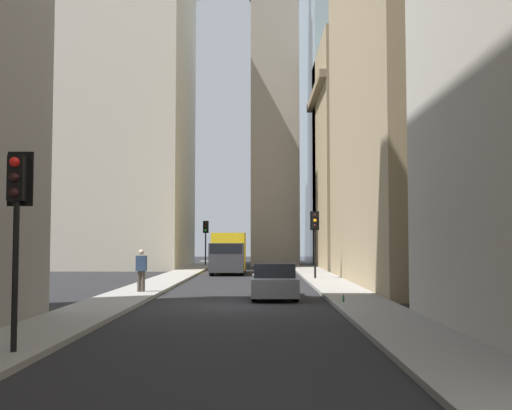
# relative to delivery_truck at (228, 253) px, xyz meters

# --- Properties ---
(ground_plane) EXTENTS (135.00, 135.00, 0.00)m
(ground_plane) POSITION_rel_delivery_truck_xyz_m (-20.82, -1.40, -1.46)
(ground_plane) COLOR black
(sidewalk_right) EXTENTS (90.00, 2.20, 0.14)m
(sidewalk_right) POSITION_rel_delivery_truck_xyz_m (-20.82, 3.10, -1.39)
(sidewalk_right) COLOR gray
(sidewalk_right) RESTS_ON ground_plane
(sidewalk_left) EXTENTS (90.00, 2.20, 0.14)m
(sidewalk_left) POSITION_rel_delivery_truck_xyz_m (-20.82, -5.90, -1.39)
(sidewalk_left) COLOR gray
(sidewalk_left) RESTS_ON ground_plane
(building_left_midfar) EXTENTS (19.32, 10.00, 29.00)m
(building_left_midfar) POSITION_rel_delivery_truck_xyz_m (-10.47, -12.00, 13.04)
(building_left_midfar) COLOR #9E8966
(building_left_midfar) RESTS_ON ground_plane
(building_left_far) EXTENTS (12.48, 10.50, 18.11)m
(building_left_far) POSITION_rel_delivery_truck_xyz_m (7.29, -11.99, 7.60)
(building_left_far) COLOR #9E8966
(building_left_far) RESTS_ON ground_plane
(building_right_far) EXTENTS (13.92, 10.50, 29.52)m
(building_right_far) POSITION_rel_delivery_truck_xyz_m (10.08, 9.19, 13.31)
(building_right_far) COLOR beige
(building_right_far) RESTS_ON ground_plane
(church_spire) EXTENTS (4.86, 4.86, 36.49)m
(church_spire) POSITION_rel_delivery_truck_xyz_m (14.39, -3.54, 17.55)
(church_spire) COLOR gray
(church_spire) RESTS_ON ground_plane
(delivery_truck) EXTENTS (6.46, 2.25, 2.84)m
(delivery_truck) POSITION_rel_delivery_truck_xyz_m (0.00, 0.00, 0.00)
(delivery_truck) COLOR yellow
(delivery_truck) RESTS_ON ground_plane
(hatchback_grey) EXTENTS (4.30, 1.78, 1.42)m
(hatchback_grey) POSITION_rel_delivery_truck_xyz_m (-18.18, -2.80, -0.80)
(hatchback_grey) COLOR slate
(hatchback_grey) RESTS_ON ground_plane
(traffic_light_foreground) EXTENTS (0.43, 0.52, 3.95)m
(traffic_light_foreground) POSITION_rel_delivery_truck_xyz_m (-30.78, 2.55, 1.58)
(traffic_light_foreground) COLOR black
(traffic_light_foreground) RESTS_ON sidewalk_right
(traffic_light_midblock) EXTENTS (0.43, 0.52, 3.88)m
(traffic_light_midblock) POSITION_rel_delivery_truck_xyz_m (-7.15, -5.40, 1.53)
(traffic_light_midblock) COLOR black
(traffic_light_midblock) RESTS_ON sidewalk_left
(traffic_light_far_junction) EXTENTS (0.43, 0.52, 3.96)m
(traffic_light_far_junction) POSITION_rel_delivery_truck_xyz_m (12.69, 2.75, 1.59)
(traffic_light_far_junction) COLOR black
(traffic_light_far_junction) RESTS_ON sidewalk_right
(pedestrian) EXTENTS (0.26, 0.44, 1.79)m
(pedestrian) POSITION_rel_delivery_truck_xyz_m (-16.59, 2.83, -0.34)
(pedestrian) COLOR #473D33
(pedestrian) RESTS_ON sidewalk_right
(discarded_bottle) EXTENTS (0.07, 0.07, 0.27)m
(discarded_bottle) POSITION_rel_delivery_truck_xyz_m (-20.98, -5.19, -1.21)
(discarded_bottle) COLOR #236033
(discarded_bottle) RESTS_ON sidewalk_left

